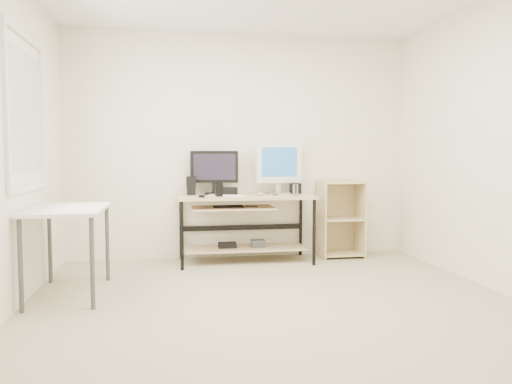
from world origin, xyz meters
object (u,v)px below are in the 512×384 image
object	(u,v)px
desk	(243,214)
black_monitor	(214,170)
shelf_unit	(339,218)
side_table	(68,217)
audio_controller	(219,189)
white_imac	(279,164)

from	to	relation	value
desk	black_monitor	xyz separation A→B (m)	(-0.30, 0.19, 0.50)
desk	shelf_unit	bearing A→B (deg)	7.77
side_table	desk	bearing A→B (deg)	32.65
audio_controller	black_monitor	bearing A→B (deg)	83.02
desk	black_monitor	bearing A→B (deg)	148.28
side_table	audio_controller	xyz separation A→B (m)	(1.38, 0.97, 0.16)
side_table	black_monitor	distance (m)	1.87
side_table	shelf_unit	distance (m)	3.09
side_table	audio_controller	bearing A→B (deg)	35.17
desk	white_imac	bearing A→B (deg)	20.34
shelf_unit	audio_controller	xyz separation A→B (m)	(-1.45, -0.25, 0.37)
desk	shelf_unit	distance (m)	1.19
white_imac	audio_controller	bearing A→B (deg)	-174.54
audio_controller	white_imac	bearing A→B (deg)	7.50
black_monitor	white_imac	bearing A→B (deg)	7.71
white_imac	audio_controller	size ratio (longest dim) A/B	3.95
black_monitor	audio_controller	world-z (taller)	black_monitor
side_table	black_monitor	bearing A→B (deg)	42.71
shelf_unit	white_imac	bearing A→B (deg)	179.67
audio_controller	shelf_unit	bearing A→B (deg)	-2.16
white_imac	side_table	bearing A→B (deg)	-163.73
desk	white_imac	xyz separation A→B (m)	(0.44, 0.16, 0.56)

